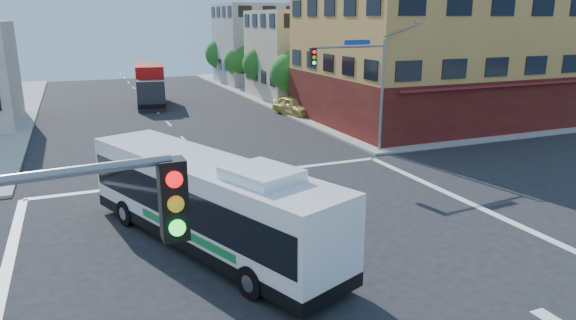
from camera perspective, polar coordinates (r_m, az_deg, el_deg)
name	(u,v)px	position (r m, az deg, el deg)	size (l,w,h in m)	color
ground	(288,247)	(19.35, 0.03, -9.60)	(120.00, 120.00, 0.00)	black
sidewalk_ne	(441,87)	(66.55, 16.60, 7.80)	(50.00, 50.00, 0.15)	gray
corner_building_ne	(428,48)	(43.83, 15.34, 11.90)	(18.10, 15.44, 14.00)	#C48946
building_east_near	(312,55)	(55.61, 2.74, 11.63)	(12.06, 10.06, 9.00)	#C0B092
building_east_far	(267,44)	(68.48, -2.39, 12.76)	(12.06, 10.06, 10.00)	#9D9E99
signal_mast_ne	(360,74)	(31.29, 8.01, 9.41)	(7.91, 1.13, 8.07)	gray
street_tree_a	(291,70)	(48.10, 0.30, 9.95)	(3.60, 3.60, 5.53)	#342213
street_tree_b	(261,62)	(55.52, -2.98, 10.84)	(3.80, 3.80, 5.79)	#342213
street_tree_c	(239,59)	(63.11, -5.48, 11.08)	(3.40, 3.40, 5.29)	#342213
street_tree_d	(221,52)	(70.74, -7.46, 11.82)	(4.00, 4.00, 6.03)	#342213
transit_bus	(207,201)	(18.94, -9.02, -4.49)	(6.98, 12.51, 3.67)	black
box_truck	(151,86)	(51.95, -15.02, 7.93)	(3.60, 8.80, 3.85)	#26262B
parked_car	(294,106)	(45.13, 0.65, 6.03)	(1.92, 4.77, 1.63)	#D5BB54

